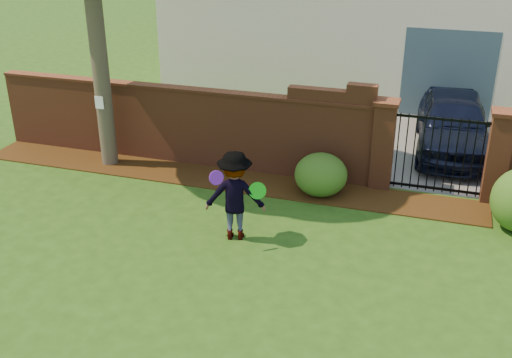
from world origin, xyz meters
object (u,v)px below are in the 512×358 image
(man, at_px, (234,197))
(frisbee_green, at_px, (257,191))
(frisbee_purple, at_px, (216,178))
(car, at_px, (454,127))

(man, height_order, frisbee_green, man)
(frisbee_green, bearing_deg, frisbee_purple, -144.87)
(man, bearing_deg, frisbee_purple, 52.92)
(car, xyz_separation_m, man, (-3.55, -5.18, 0.11))
(car, height_order, man, man)
(car, bearing_deg, frisbee_purple, -127.07)
(car, bearing_deg, frisbee_green, -124.64)
(man, bearing_deg, frisbee_green, 168.60)
(frisbee_purple, bearing_deg, man, 66.49)
(man, relative_size, frisbee_purple, 6.60)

